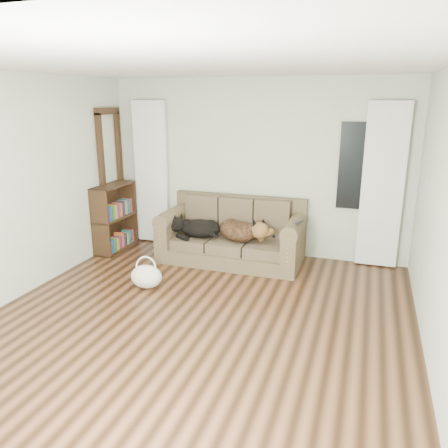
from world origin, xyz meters
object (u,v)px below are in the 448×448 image
(bookshelf, at_px, (115,218))
(dog_black_lab, at_px, (197,228))
(dog_shepherd, at_px, (241,231))
(sofa, at_px, (231,231))
(tote_bag, at_px, (146,276))

(bookshelf, bearing_deg, dog_black_lab, -2.96)
(dog_shepherd, bearing_deg, dog_black_lab, 40.64)
(dog_black_lab, distance_m, dog_shepherd, 0.65)
(dog_black_lab, bearing_deg, dog_shepherd, 7.37)
(sofa, height_order, dog_shepherd, sofa)
(dog_shepherd, bearing_deg, bookshelf, 37.49)
(sofa, xyz_separation_m, dog_shepherd, (0.16, -0.06, 0.04))
(sofa, relative_size, dog_black_lab, 3.32)
(tote_bag, height_order, bookshelf, bookshelf)
(dog_black_lab, relative_size, bookshelf, 0.59)
(dog_black_lab, distance_m, bookshelf, 1.39)
(sofa, bearing_deg, dog_shepherd, -21.49)
(sofa, xyz_separation_m, dog_black_lab, (-0.49, -0.11, 0.03))
(sofa, bearing_deg, bookshelf, -177.26)
(tote_bag, bearing_deg, dog_shepherd, 54.01)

